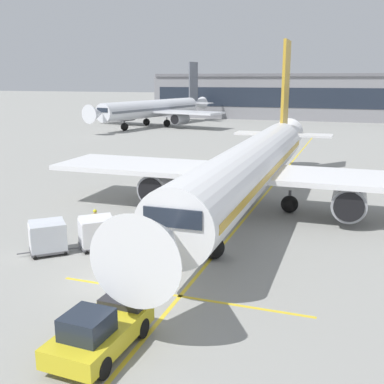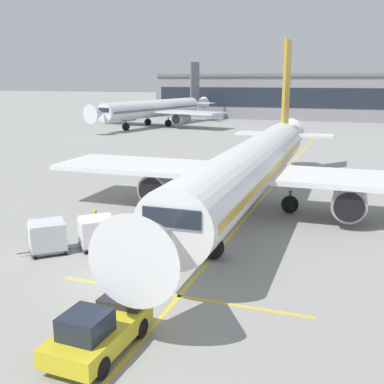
# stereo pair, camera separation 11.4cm
# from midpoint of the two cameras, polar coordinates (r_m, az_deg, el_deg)

# --- Properties ---
(ground_plane) EXTENTS (600.00, 600.00, 0.00)m
(ground_plane) POSITION_cam_midpoint_polar(r_m,az_deg,el_deg) (23.52, -10.02, -10.63)
(ground_plane) COLOR gray
(parked_airplane) EXTENTS (30.17, 39.66, 13.26)m
(parked_airplane) POSITION_cam_midpoint_polar(r_m,az_deg,el_deg) (34.22, 7.13, 3.07)
(parked_airplane) COLOR white
(parked_airplane) RESTS_ON ground
(belt_loader) EXTENTS (4.95, 3.93, 3.37)m
(belt_loader) POSITION_cam_midpoint_polar(r_m,az_deg,el_deg) (29.41, -3.80, -3.56)
(belt_loader) COLOR #A3A8B2
(belt_loader) RESTS_ON ground
(baggage_cart_lead) EXTENTS (2.56, 2.53, 1.91)m
(baggage_cart_lead) POSITION_cam_midpoint_polar(r_m,az_deg,el_deg) (27.71, -11.53, -4.71)
(baggage_cart_lead) COLOR #515156
(baggage_cart_lead) RESTS_ON ground
(baggage_cart_second) EXTENTS (2.56, 2.53, 1.91)m
(baggage_cart_second) POSITION_cam_midpoint_polar(r_m,az_deg,el_deg) (27.61, -17.18, -5.12)
(baggage_cart_second) COLOR #515156
(baggage_cart_second) RESTS_ON ground
(pushback_tug) EXTENTS (2.29, 4.49, 1.83)m
(pushback_tug) POSITION_cam_midpoint_polar(r_m,az_deg,el_deg) (17.77, -11.34, -16.15)
(pushback_tug) COLOR gold
(pushback_tug) RESTS_ON ground
(ground_crew_by_loader) EXTENTS (0.39, 0.51, 1.74)m
(ground_crew_by_loader) POSITION_cam_midpoint_polar(r_m,az_deg,el_deg) (26.49, -4.20, -5.33)
(ground_crew_by_loader) COLOR #514C42
(ground_crew_by_loader) RESTS_ON ground
(ground_crew_by_carts) EXTENTS (0.39, 0.52, 1.74)m
(ground_crew_by_carts) POSITION_cam_midpoint_polar(r_m,az_deg,el_deg) (27.79, -10.86, -4.63)
(ground_crew_by_carts) COLOR #514C42
(ground_crew_by_carts) RESTS_ON ground
(ground_crew_marshaller) EXTENTS (0.40, 0.51, 1.74)m
(ground_crew_marshaller) POSITION_cam_midpoint_polar(r_m,az_deg,el_deg) (27.93, -5.25, -4.35)
(ground_crew_marshaller) COLOR black
(ground_crew_marshaller) RESTS_ON ground
(ground_crew_wingwalker) EXTENTS (0.44, 0.44, 1.74)m
(ground_crew_wingwalker) POSITION_cam_midpoint_polar(r_m,az_deg,el_deg) (29.76, -11.71, -3.45)
(ground_crew_wingwalker) COLOR #333847
(ground_crew_wingwalker) RESTS_ON ground
(safety_cone_engine_keepout) EXTENTS (0.58, 0.58, 0.66)m
(safety_cone_engine_keepout) POSITION_cam_midpoint_polar(r_m,az_deg,el_deg) (36.67, -0.84, -1.04)
(safety_cone_engine_keepout) COLOR black
(safety_cone_engine_keepout) RESTS_ON ground
(safety_cone_wingtip) EXTENTS (0.68, 0.68, 0.77)m
(safety_cone_wingtip) POSITION_cam_midpoint_polar(r_m,az_deg,el_deg) (35.95, -3.20, -1.27)
(safety_cone_wingtip) COLOR black
(safety_cone_wingtip) RESTS_ON ground
(safety_cone_nose_mark) EXTENTS (0.57, 0.57, 0.65)m
(safety_cone_nose_mark) POSITION_cam_midpoint_polar(r_m,az_deg,el_deg) (34.84, -4.19, -1.87)
(safety_cone_nose_mark) COLOR black
(safety_cone_nose_mark) RESTS_ON ground
(apron_guidance_line_lead_in) EXTENTS (0.20, 110.00, 0.01)m
(apron_guidance_line_lead_in) POSITION_cam_midpoint_polar(r_m,az_deg,el_deg) (34.31, 6.72, -2.71)
(apron_guidance_line_lead_in) COLOR yellow
(apron_guidance_line_lead_in) RESTS_ON ground
(apron_guidance_line_stop_bar) EXTENTS (12.00, 0.20, 0.01)m
(apron_guidance_line_stop_bar) POSITION_cam_midpoint_polar(r_m,az_deg,el_deg) (21.77, -1.62, -12.47)
(apron_guidance_line_stop_bar) COLOR yellow
(apron_guidance_line_stop_bar) RESTS_ON ground
(terminal_building) EXTENTS (101.64, 15.25, 10.75)m
(terminal_building) POSITION_cam_midpoint_polar(r_m,az_deg,el_deg) (119.42, 20.32, 10.69)
(terminal_building) COLOR gray
(terminal_building) RESTS_ON ground
(distant_airplane) EXTENTS (30.16, 38.47, 13.25)m
(distant_airplane) POSITION_cam_midpoint_polar(r_m,az_deg,el_deg) (97.89, -4.64, 9.98)
(distant_airplane) COLOR silver
(distant_airplane) RESTS_ON ground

